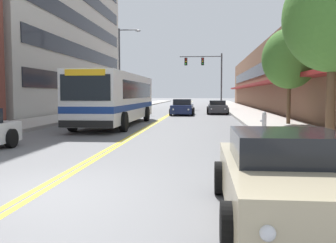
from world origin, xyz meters
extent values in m
plane|color=slate|center=(0.00, 37.00, 0.00)|extent=(240.00, 240.00, 0.00)
cube|color=#B2ADA5|center=(-7.29, 37.00, 0.09)|extent=(3.59, 106.00, 0.18)
cube|color=#B2ADA5|center=(7.29, 37.00, 0.09)|extent=(3.59, 106.00, 0.18)
cube|color=yellow|center=(-0.10, 37.00, 0.00)|extent=(0.14, 106.00, 0.01)
cube|color=yellow|center=(0.10, 37.00, 0.00)|extent=(0.14, 106.00, 0.01)
cube|color=black|center=(-9.30, 32.10, 3.04)|extent=(0.08, 27.98, 1.40)
cube|color=black|center=(-9.30, 32.10, 6.09)|extent=(0.08, 27.98, 1.40)
cube|color=black|center=(-9.30, 32.10, 9.13)|extent=(0.08, 27.98, 1.40)
cube|color=brown|center=(13.34, 37.00, 3.69)|extent=(8.00, 68.00, 7.38)
cube|color=maroon|center=(8.79, 37.00, 2.90)|extent=(1.10, 61.20, 0.24)
cube|color=black|center=(9.30, 37.00, 4.57)|extent=(0.08, 61.20, 1.40)
cube|color=silver|center=(-2.07, 15.50, 1.68)|extent=(2.53, 11.86, 2.66)
cube|color=navy|center=(-2.07, 15.50, 1.15)|extent=(2.55, 11.88, 0.32)
cube|color=black|center=(-2.07, 16.10, 2.10)|extent=(2.56, 9.25, 0.96)
cube|color=black|center=(-2.07, 9.55, 2.16)|extent=(2.28, 0.04, 1.17)
cube|color=yellow|center=(-2.07, 9.54, 2.82)|extent=(1.82, 0.06, 0.28)
cube|color=black|center=(-2.07, 9.53, 0.53)|extent=(2.48, 0.08, 0.32)
cylinder|color=black|center=(-3.37, 11.47, 0.50)|extent=(0.30, 1.00, 1.00)
cylinder|color=black|center=(-0.78, 11.47, 0.50)|extent=(0.30, 1.00, 1.00)
cylinder|color=black|center=(-3.37, 18.76, 0.50)|extent=(0.30, 1.00, 1.00)
cylinder|color=black|center=(-0.78, 18.76, 0.50)|extent=(0.30, 1.00, 1.00)
cylinder|color=black|center=(-3.50, 5.73, 0.33)|extent=(0.22, 0.66, 0.66)
cube|color=red|center=(-3.76, 6.57, 0.57)|extent=(0.18, 0.04, 0.10)
cube|color=#B7B7BC|center=(-4.36, 28.30, 0.47)|extent=(1.82, 4.08, 0.59)
cube|color=black|center=(-4.36, 28.46, 1.01)|extent=(1.57, 1.80, 0.49)
cylinder|color=black|center=(-5.30, 27.03, 0.31)|extent=(0.22, 0.62, 0.62)
cylinder|color=black|center=(-3.43, 27.03, 0.31)|extent=(0.22, 0.62, 0.62)
cylinder|color=black|center=(-5.30, 29.56, 0.31)|extent=(0.22, 0.62, 0.62)
cylinder|color=black|center=(-3.43, 29.56, 0.31)|extent=(0.22, 0.62, 0.62)
sphere|color=silver|center=(-5.00, 26.24, 0.50)|extent=(0.16, 0.16, 0.16)
sphere|color=silver|center=(-3.72, 26.24, 0.50)|extent=(0.16, 0.16, 0.16)
cube|color=red|center=(-5.02, 30.35, 0.50)|extent=(0.18, 0.04, 0.10)
cube|color=red|center=(-3.71, 30.35, 0.50)|extent=(0.18, 0.04, 0.10)
cube|color=#BCAD89|center=(4.44, -0.94, 0.52)|extent=(1.85, 4.20, 0.70)
cube|color=black|center=(4.44, -0.77, 1.09)|extent=(1.59, 1.85, 0.43)
cylinder|color=black|center=(3.49, -2.24, 0.31)|extent=(0.22, 0.61, 0.61)
cylinder|color=black|center=(3.49, 0.36, 0.31)|extent=(0.22, 0.61, 0.61)
cylinder|color=black|center=(5.39, 0.36, 0.31)|extent=(0.22, 0.61, 0.61)
sphere|color=silver|center=(3.79, -3.06, 0.55)|extent=(0.16, 0.16, 0.16)
cube|color=red|center=(3.77, 1.17, 0.55)|extent=(0.18, 0.04, 0.10)
cube|color=red|center=(5.11, 1.17, 0.55)|extent=(0.18, 0.04, 0.10)
cube|color=#38383D|center=(4.38, 28.79, 0.51)|extent=(1.71, 4.20, 0.66)
cube|color=black|center=(4.38, 28.96, 1.05)|extent=(1.47, 1.85, 0.41)
cylinder|color=black|center=(3.50, 27.49, 0.33)|extent=(0.22, 0.66, 0.66)
cylinder|color=black|center=(5.25, 27.49, 0.33)|extent=(0.22, 0.66, 0.66)
cylinder|color=black|center=(3.50, 30.10, 0.33)|extent=(0.22, 0.66, 0.66)
cylinder|color=black|center=(5.25, 30.10, 0.33)|extent=(0.22, 0.66, 0.66)
sphere|color=silver|center=(3.78, 26.68, 0.55)|extent=(0.16, 0.16, 0.16)
sphere|color=silver|center=(4.98, 26.68, 0.55)|extent=(0.16, 0.16, 0.16)
cube|color=red|center=(3.76, 30.90, 0.55)|extent=(0.18, 0.04, 0.10)
cube|color=red|center=(4.99, 30.90, 0.55)|extent=(0.18, 0.04, 0.10)
cube|color=#19234C|center=(1.21, 26.84, 0.53)|extent=(1.82, 4.56, 0.73)
cube|color=black|center=(1.21, 27.02, 1.15)|extent=(1.57, 2.01, 0.51)
cylinder|color=black|center=(0.28, 25.43, 0.31)|extent=(0.22, 0.62, 0.62)
cylinder|color=black|center=(2.14, 25.43, 0.31)|extent=(0.22, 0.62, 0.62)
cylinder|color=black|center=(0.28, 28.25, 0.31)|extent=(0.22, 0.62, 0.62)
cylinder|color=black|center=(2.14, 28.25, 0.31)|extent=(0.22, 0.62, 0.62)
sphere|color=silver|center=(0.57, 24.54, 0.57)|extent=(0.16, 0.16, 0.16)
sphere|color=silver|center=(1.85, 24.54, 0.57)|extent=(0.16, 0.16, 0.16)
cube|color=red|center=(0.55, 29.13, 0.57)|extent=(0.18, 0.04, 0.10)
cube|color=red|center=(1.87, 29.13, 0.57)|extent=(0.18, 0.04, 0.10)
cylinder|color=#47474C|center=(5.20, 39.49, 3.38)|extent=(0.18, 0.18, 6.76)
cylinder|color=#47474C|center=(2.65, 39.49, 6.41)|extent=(5.09, 0.11, 0.11)
cube|color=black|center=(2.91, 39.49, 5.81)|extent=(0.34, 0.26, 0.92)
sphere|color=red|center=(2.91, 39.33, 6.09)|extent=(0.18, 0.18, 0.18)
sphere|color=yellow|center=(2.91, 39.33, 5.81)|extent=(0.18, 0.18, 0.18)
sphere|color=green|center=(2.91, 39.33, 5.54)|extent=(0.18, 0.18, 0.18)
cylinder|color=black|center=(2.91, 39.49, 6.34)|extent=(0.02, 0.02, 0.14)
cube|color=black|center=(0.87, 39.49, 5.81)|extent=(0.34, 0.26, 0.92)
sphere|color=red|center=(0.87, 39.33, 6.09)|extent=(0.18, 0.18, 0.18)
sphere|color=yellow|center=(0.87, 39.33, 5.81)|extent=(0.18, 0.18, 0.18)
sphere|color=green|center=(0.87, 39.33, 5.54)|extent=(0.18, 0.18, 0.18)
cylinder|color=black|center=(0.87, 39.49, 6.34)|extent=(0.02, 0.02, 0.14)
cylinder|color=#47474C|center=(-5.30, 30.32, 4.17)|extent=(0.16, 0.16, 8.33)
cylinder|color=#47474C|center=(-4.34, 30.32, 8.18)|extent=(1.92, 0.10, 0.10)
ellipsoid|color=#B2B2B7|center=(-3.38, 30.32, 8.08)|extent=(0.56, 0.28, 0.20)
cylinder|color=brown|center=(7.21, 5.88, 1.57)|extent=(0.28, 0.28, 2.78)
ellipsoid|color=#42752D|center=(7.21, 5.88, 4.30)|extent=(3.15, 3.15, 3.47)
cylinder|color=brown|center=(7.95, 15.25, 1.36)|extent=(0.21, 0.21, 2.37)
ellipsoid|color=#42752D|center=(7.95, 15.25, 3.87)|extent=(3.10, 3.10, 3.41)
cylinder|color=#B7B7BC|center=(5.95, 11.07, 0.54)|extent=(0.20, 0.20, 0.73)
sphere|color=#B7B7BC|center=(5.95, 11.07, 0.96)|extent=(0.18, 0.18, 0.18)
cylinder|color=#B7B7BC|center=(5.81, 11.07, 0.62)|extent=(0.08, 0.09, 0.09)
camera|label=1|loc=(3.19, -6.59, 1.87)|focal=40.00mm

